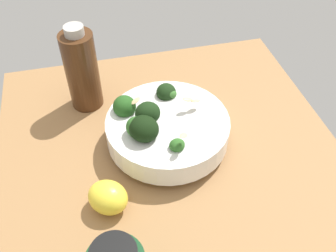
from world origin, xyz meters
TOP-DOWN VIEW (x-y plane):
  - ground_plane at (0.00, 0.00)cm, footprint 57.49×57.49cm
  - bowl_of_broccoli at (1.90, 0.41)cm, footprint 20.40×20.40cm
  - lemon_wedge at (-8.72, 11.39)cm, footprint 7.83×7.92cm
  - bottle_short at (15.42, 12.45)cm, footprint 5.89×5.89cm

SIDE VIEW (x-z plane):
  - ground_plane at x=0.00cm, z-range -3.96..0.00cm
  - lemon_wedge at x=-8.72cm, z-range 0.00..4.71cm
  - bowl_of_broccoli at x=1.90cm, z-range -1.18..8.68cm
  - bottle_short at x=15.42cm, z-range -0.52..15.92cm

